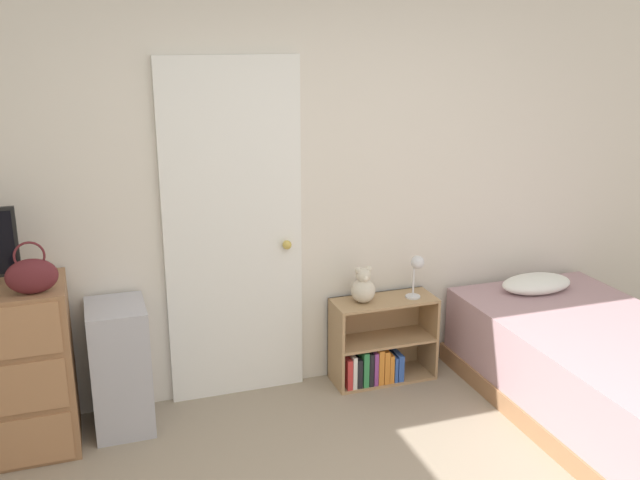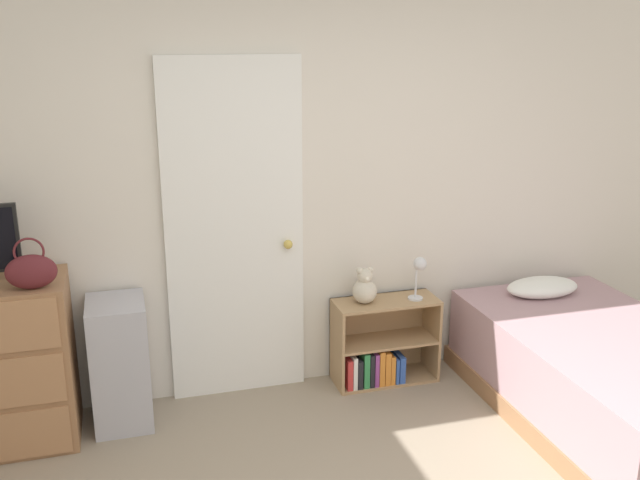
# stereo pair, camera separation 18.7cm
# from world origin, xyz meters

# --- Properties ---
(wall_back) EXTENTS (10.00, 0.06, 2.55)m
(wall_back) POSITION_xyz_m (0.00, 2.17, 1.27)
(wall_back) COLOR silver
(wall_back) RESTS_ON ground_plane
(door_closed) EXTENTS (0.83, 0.09, 2.07)m
(door_closed) POSITION_xyz_m (-0.37, 2.12, 1.03)
(door_closed) COLOR white
(door_closed) RESTS_ON ground_plane
(handbag) EXTENTS (0.25, 0.12, 0.27)m
(handbag) POSITION_xyz_m (-1.47, 1.74, 1.03)
(handbag) COLOR #591E23
(handbag) RESTS_ON dresser
(storage_bin) EXTENTS (0.32, 0.39, 0.75)m
(storage_bin) POSITION_xyz_m (-1.08, 1.92, 0.37)
(storage_bin) COLOR #ADADB7
(storage_bin) RESTS_ON ground_plane
(bookshelf) EXTENTS (0.67, 0.27, 0.55)m
(bookshelf) POSITION_xyz_m (0.52, 1.98, 0.21)
(bookshelf) COLOR tan
(bookshelf) RESTS_ON ground_plane
(teddy_bear) EXTENTS (0.15, 0.15, 0.24)m
(teddy_bear) POSITION_xyz_m (0.42, 1.98, 0.65)
(teddy_bear) COLOR beige
(teddy_bear) RESTS_ON bookshelf
(desk_lamp) EXTENTS (0.11, 0.10, 0.28)m
(desk_lamp) POSITION_xyz_m (0.76, 1.95, 0.75)
(desk_lamp) COLOR silver
(desk_lamp) RESTS_ON bookshelf
(bed) EXTENTS (1.10, 1.90, 0.64)m
(bed) POSITION_xyz_m (1.60, 1.18, 0.27)
(bed) COLOR #996B47
(bed) RESTS_ON ground_plane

